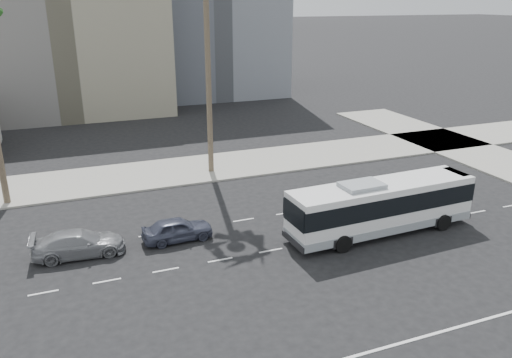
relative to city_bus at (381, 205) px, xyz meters
name	(u,v)px	position (x,y,z in m)	size (l,w,h in m)	color
ground	(318,242)	(-4.13, 0.20, -1.79)	(700.00, 700.00, 0.00)	black
sidewalk_north	(232,165)	(-4.13, 15.70, -1.72)	(120.00, 7.00, 0.15)	gray
midrise_beige_west	(61,37)	(-16.13, 45.20, 7.21)	(24.00, 18.00, 18.00)	slate
midrise_gray_center	(202,2)	(3.87, 52.20, 11.21)	(20.00, 20.00, 26.00)	#575B64
city_bus	(381,205)	(0.00, 0.00, 0.00)	(11.98, 3.11, 3.41)	silver
car_a	(177,229)	(-11.72, 3.45, -1.09)	(4.12, 1.66, 1.41)	#3D4154
car_b	(79,243)	(-17.22, 3.59, -1.07)	(4.98, 2.03, 1.45)	gray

